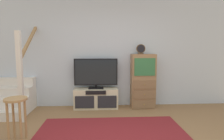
{
  "coord_description": "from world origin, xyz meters",
  "views": [
    {
      "loc": [
        -0.16,
        -2.31,
        1.46
      ],
      "look_at": [
        0.08,
        1.97,
        0.97
      ],
      "focal_mm": 30.03,
      "sensor_mm": 36.0,
      "label": 1
    }
  ],
  "objects_px": {
    "television": "(96,73)",
    "side_cabinet": "(143,81)",
    "media_console": "(96,98)",
    "desk_clock": "(141,49)",
    "bar_stool_near": "(16,109)"
  },
  "relations": [
    {
      "from": "television",
      "to": "side_cabinet",
      "type": "height_order",
      "value": "side_cabinet"
    },
    {
      "from": "media_console",
      "to": "desk_clock",
      "type": "distance_m",
      "value": 1.62
    },
    {
      "from": "media_console",
      "to": "side_cabinet",
      "type": "height_order",
      "value": "side_cabinet"
    },
    {
      "from": "desk_clock",
      "to": "bar_stool_near",
      "type": "distance_m",
      "value": 2.93
    },
    {
      "from": "desk_clock",
      "to": "bar_stool_near",
      "type": "relative_size",
      "value": 0.34
    },
    {
      "from": "television",
      "to": "desk_clock",
      "type": "height_order",
      "value": "desk_clock"
    },
    {
      "from": "media_console",
      "to": "desk_clock",
      "type": "height_order",
      "value": "desk_clock"
    },
    {
      "from": "media_console",
      "to": "bar_stool_near",
      "type": "bearing_deg",
      "value": -126.68
    },
    {
      "from": "media_console",
      "to": "bar_stool_near",
      "type": "distance_m",
      "value": 2.01
    },
    {
      "from": "television",
      "to": "side_cabinet",
      "type": "xyz_separation_m",
      "value": [
        1.16,
        -0.01,
        -0.21
      ]
    },
    {
      "from": "desk_clock",
      "to": "television",
      "type": "bearing_deg",
      "value": 178.49
    },
    {
      "from": "television",
      "to": "bar_stool_near",
      "type": "relative_size",
      "value": 1.5
    },
    {
      "from": "television",
      "to": "media_console",
      "type": "bearing_deg",
      "value": -90.0
    },
    {
      "from": "media_console",
      "to": "side_cabinet",
      "type": "bearing_deg",
      "value": 0.5
    },
    {
      "from": "side_cabinet",
      "to": "bar_stool_near",
      "type": "height_order",
      "value": "side_cabinet"
    }
  ]
}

